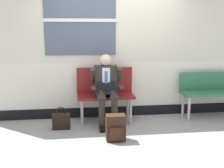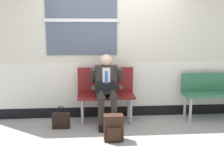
{
  "view_description": "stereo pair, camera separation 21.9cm",
  "coord_description": "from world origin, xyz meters",
  "views": [
    {
      "loc": [
        -0.7,
        -4.45,
        1.67
      ],
      "look_at": [
        -0.09,
        0.22,
        0.75
      ],
      "focal_mm": 43.76,
      "sensor_mm": 36.0,
      "label": 1
    },
    {
      "loc": [
        -0.48,
        -4.47,
        1.67
      ],
      "look_at": [
        -0.09,
        0.22,
        0.75
      ],
      "focal_mm": 43.76,
      "sensor_mm": 36.0,
      "label": 2
    }
  ],
  "objects": [
    {
      "name": "ground_plane",
      "position": [
        0.0,
        0.0,
        0.0
      ],
      "size": [
        18.0,
        18.0,
        0.0
      ],
      "primitive_type": "plane",
      "color": "gray"
    },
    {
      "name": "handbag",
      "position": [
        -0.99,
        0.1,
        0.15
      ],
      "size": [
        0.31,
        0.1,
        0.4
      ],
      "color": "black",
      "rests_on": "ground"
    },
    {
      "name": "backpack",
      "position": [
        -0.13,
        -0.5,
        0.2
      ],
      "size": [
        0.3,
        0.22,
        0.41
      ],
      "color": "#331E14",
      "rests_on": "ground"
    },
    {
      "name": "person_seated",
      "position": [
        -0.18,
        0.29,
        0.68
      ],
      "size": [
        0.57,
        0.7,
        1.26
      ],
      "color": "#2D2823",
      "rests_on": "ground"
    },
    {
      "name": "station_wall",
      "position": [
        -0.01,
        0.77,
        1.41
      ],
      "size": [
        5.04,
        0.17,
        2.83
      ],
      "color": "beige",
      "rests_on": "ground"
    },
    {
      "name": "bench_with_person",
      "position": [
        -0.18,
        0.5,
        0.57
      ],
      "size": [
        1.04,
        0.42,
        0.99
      ],
      "color": "maroon",
      "rests_on": "ground"
    },
    {
      "name": "bench_empty",
      "position": [
        1.85,
        0.48,
        0.53
      ],
      "size": [
        1.1,
        0.42,
        0.86
      ],
      "color": "#2D6B47",
      "rests_on": "ground"
    }
  ]
}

